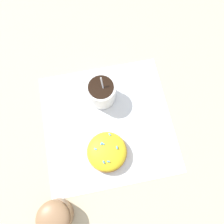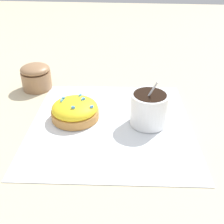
# 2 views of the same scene
# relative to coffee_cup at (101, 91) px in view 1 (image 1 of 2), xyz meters

# --- Properties ---
(ground_plane) EXTENTS (3.00, 3.00, 0.00)m
(ground_plane) POSITION_rel_coffee_cup_xyz_m (-0.08, -0.01, -0.04)
(ground_plane) COLOR #C6B793
(paper_napkin) EXTENTS (0.36, 0.37, 0.00)m
(paper_napkin) POSITION_rel_coffee_cup_xyz_m (-0.08, -0.01, -0.04)
(paper_napkin) COLOR white
(paper_napkin) RESTS_ON ground_plane
(coffee_cup) EXTENTS (0.08, 0.09, 0.10)m
(coffee_cup) POSITION_rel_coffee_cup_xyz_m (0.00, 0.00, 0.00)
(coffee_cup) COLOR white
(coffee_cup) RESTS_ON paper_napkin
(frosted_pastry) EXTENTS (0.10, 0.10, 0.05)m
(frosted_pastry) POSITION_rel_coffee_cup_xyz_m (-0.16, 0.00, -0.02)
(frosted_pastry) COLOR #C18442
(frosted_pastry) RESTS_ON paper_napkin
(sugar_bowl) EXTENTS (0.08, 0.08, 0.07)m
(sugar_bowl) POSITION_rel_coffee_cup_xyz_m (-0.29, 0.14, -0.01)
(sugar_bowl) COLOR #99704C
(sugar_bowl) RESTS_ON ground_plane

